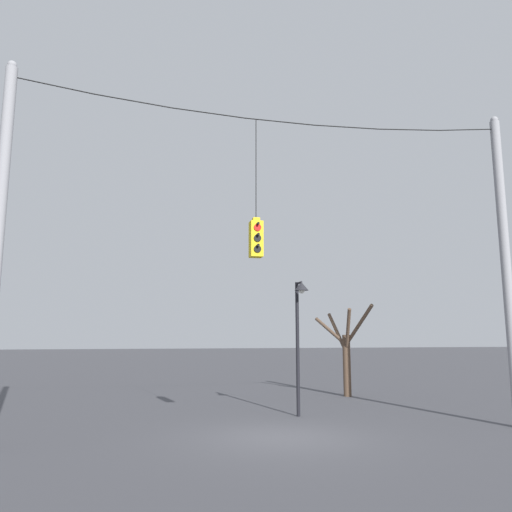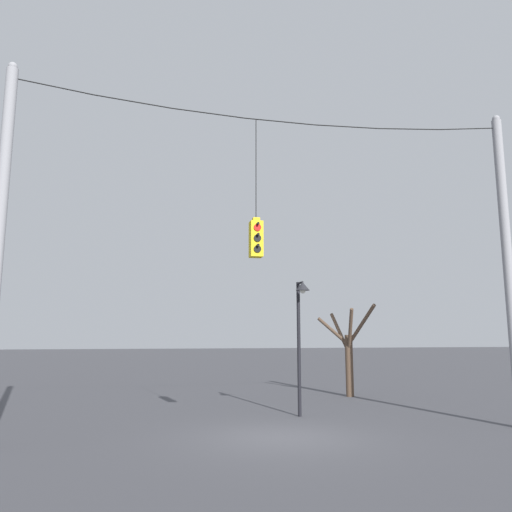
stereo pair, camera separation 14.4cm
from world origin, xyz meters
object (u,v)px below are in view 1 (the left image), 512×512
Objects in this scene: traffic_light_near_right_pole at (256,238)px; bare_tree at (346,351)px; utility_pole_right at (506,265)px; street_lamp at (300,316)px.

traffic_light_near_right_pole is 10.79m from bare_tree.
utility_pole_right is 7.90m from traffic_light_near_right_pole.
utility_pole_right is at bearing -29.52° from street_lamp.
utility_pole_right reaches higher than traffic_light_near_right_pole.
street_lamp is 6.50m from bare_tree.
bare_tree is (-1.79, 8.27, -2.81)m from utility_pole_right.
street_lamp is at bearing 54.62° from traffic_light_near_right_pole.
traffic_light_near_right_pole reaches higher than street_lamp.
traffic_light_near_right_pole is at bearing -179.94° from utility_pole_right.
utility_pole_right is 8.92m from bare_tree.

